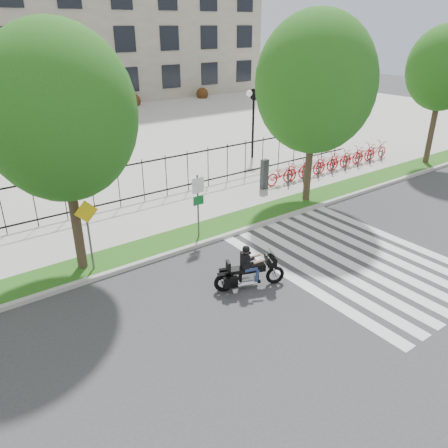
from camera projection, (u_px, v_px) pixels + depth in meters
ground at (248, 306)px, 13.09m from camera, size 120.00×120.00×0.00m
curb at (178, 251)px, 16.07m from camera, size 60.00×0.20×0.15m
grass_verge at (167, 243)px, 16.70m from camera, size 60.00×1.50×0.15m
sidewalk at (138, 221)px, 18.53m from camera, size 60.00×3.50×0.15m
plaza at (30, 140)px, 31.43m from camera, size 80.00×34.00×0.10m
crosswalk_stripes at (353, 259)px, 15.67m from camera, size 5.70×8.00×0.01m
iron_fence at (119, 186)px, 19.37m from camera, size 30.00×0.06×2.00m
lamp_post_right at (254, 107)px, 25.91m from camera, size 1.06×0.70×4.25m
street_tree_1 at (59, 114)px, 12.76m from camera, size 4.59×4.59×7.80m
street_tree_2 at (315, 84)px, 18.48m from camera, size 5.16×5.16×8.21m
street_tree_3 at (444, 68)px, 23.84m from camera, size 3.98×3.98×7.63m
bike_share_station at (332, 161)px, 24.41m from camera, size 10.08×0.89×1.50m
sign_pole_regulatory at (198, 198)px, 16.38m from camera, size 0.50×0.09×2.50m
sign_pole_warning at (88, 226)px, 14.11m from camera, size 0.78×0.09×2.49m
motorcycle_rider at (249, 271)px, 13.77m from camera, size 2.24×1.18×1.81m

